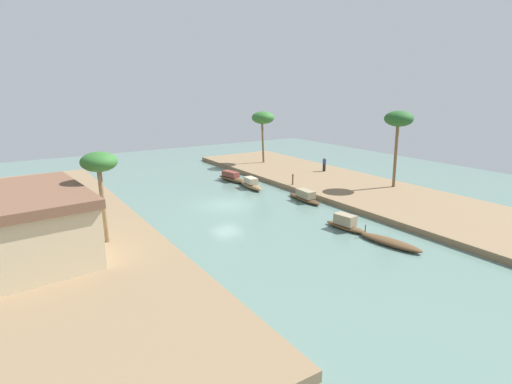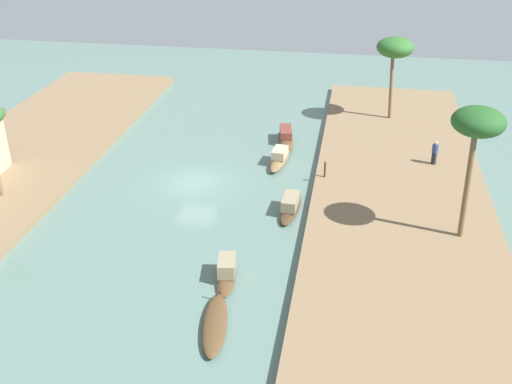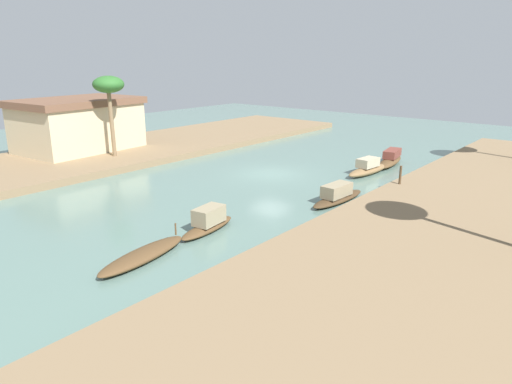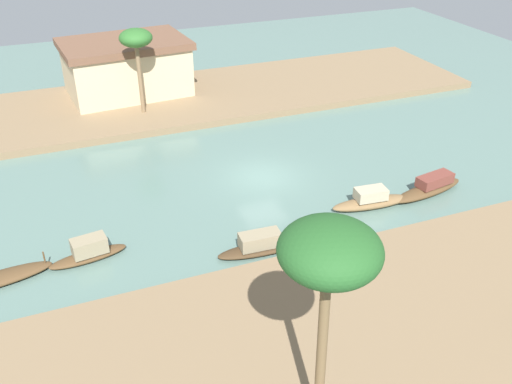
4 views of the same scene
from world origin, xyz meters
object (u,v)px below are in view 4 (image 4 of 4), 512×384
sampan_midstream (371,200)px  palm_tree_left_near (330,256)px  palm_tree_right_tall (136,40)px  mooring_post (360,236)px  sampan_upstream_small (430,187)px  riverside_building (126,67)px  sampan_with_red_awning (89,252)px  sampan_downstream_large (262,245)px

sampan_midstream → palm_tree_left_near: palm_tree_left_near is taller
palm_tree_left_near → palm_tree_right_tall: (0.23, 27.43, -1.48)m
sampan_midstream → mooring_post: size_ratio=4.05×
sampan_upstream_small → riverside_building: size_ratio=0.51×
sampan_with_red_awning → mooring_post: (11.57, -4.10, 0.58)m
sampan_downstream_large → palm_tree_left_near: (-2.06, -9.56, 6.60)m
palm_tree_left_near → sampan_downstream_large: bearing=77.8°
mooring_post → palm_tree_left_near: palm_tree_left_near is taller
sampan_downstream_large → mooring_post: 4.47m
sampan_upstream_small → sampan_midstream: 3.72m
sampan_downstream_large → sampan_upstream_small: bearing=11.7°
sampan_upstream_small → palm_tree_left_near: (-12.52, -11.18, 6.58)m
sampan_downstream_large → palm_tree_left_near: bearing=-99.3°
mooring_post → palm_tree_left_near: bearing=-128.1°
mooring_post → sampan_upstream_small: bearing=27.8°
sampan_upstream_small → mooring_post: bearing=-161.8°
riverside_building → mooring_post: bearing=-80.5°
sampan_midstream → sampan_downstream_large: bearing=-161.6°
sampan_midstream → palm_tree_left_near: size_ratio=0.59×
sampan_with_red_awning → sampan_downstream_large: bearing=-25.2°
riverside_building → sampan_with_red_awning: bearing=-110.4°
mooring_post → riverside_building: size_ratio=0.11×
sampan_midstream → riverside_building: (-8.81, 20.53, 2.09)m
sampan_midstream → sampan_with_red_awning: (-14.26, 0.76, 0.02)m
sampan_with_red_awning → palm_tree_right_tall: 17.30m
sampan_midstream → sampan_with_red_awning: 14.28m
mooring_post → palm_tree_right_tall: bearing=106.7°
sampan_downstream_large → palm_tree_right_tall: (-1.83, 17.87, 5.12)m
sampan_downstream_large → mooring_post: (4.06, -1.77, 0.63)m
sampan_downstream_large → sampan_midstream: bearing=16.0°
riverside_building → palm_tree_right_tall: bearing=-91.8°
palm_tree_right_tall → riverside_building: palm_tree_right_tall is taller
sampan_downstream_large → sampan_with_red_awning: sampan_with_red_awning is taller
palm_tree_left_near → palm_tree_right_tall: 27.47m
sampan_with_red_awning → sampan_midstream: bearing=-11.0°
sampan_downstream_large → palm_tree_right_tall: size_ratio=0.77×
sampan_upstream_small → palm_tree_left_near: 18.03m
sampan_upstream_small → riverside_building: 24.10m
sampan_midstream → riverside_building: bearing=118.5°
sampan_with_red_awning → palm_tree_right_tall: (5.68, 15.54, 5.07)m
sampan_with_red_awning → palm_tree_left_near: (5.45, -11.90, 6.55)m
sampan_upstream_small → sampan_with_red_awning: sampan_with_red_awning is taller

